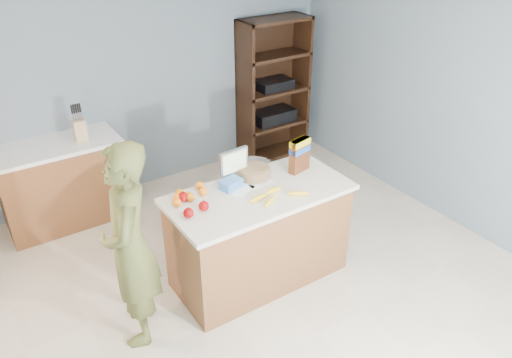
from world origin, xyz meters
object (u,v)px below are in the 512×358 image
counter_peninsula (259,239)px  tv (234,163)px  person (130,247)px  cereal_box (300,153)px  shelving_unit (271,92)px

counter_peninsula → tv: bearing=101.8°
person → cereal_box: (1.65, 0.15, 0.25)m
shelving_unit → person: 3.41m
shelving_unit → person: size_ratio=1.09×
counter_peninsula → cereal_box: cereal_box is taller
tv → cereal_box: (0.57, -0.19, 0.02)m
counter_peninsula → shelving_unit: size_ratio=0.87×
tv → cereal_box: bearing=-18.7°
person → tv: (1.09, 0.34, 0.23)m
person → tv: 1.16m
cereal_box → person: bearing=-174.9°
shelving_unit → person: shelving_unit is taller
person → cereal_box: person is taller
shelving_unit → tv: size_ratio=6.38×
person → shelving_unit: bearing=149.8°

